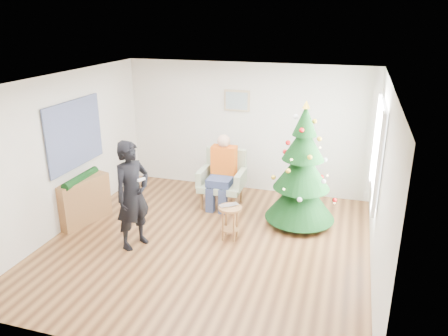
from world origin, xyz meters
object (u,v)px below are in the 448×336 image
(christmas_tree, at_px, (302,171))
(console, at_px, (83,201))
(stool, at_px, (230,223))
(standing_man, at_px, (132,195))
(armchair, at_px, (223,185))

(christmas_tree, distance_m, console, 3.82)
(christmas_tree, relative_size, stool, 3.84)
(stool, xyz_separation_m, standing_man, (-1.38, -0.63, 0.57))
(stool, height_order, console, console)
(christmas_tree, relative_size, armchair, 2.08)
(christmas_tree, bearing_deg, console, -164.05)
(console, bearing_deg, stool, 19.03)
(standing_man, bearing_deg, console, 91.37)
(armchair, bearing_deg, standing_man, -115.00)
(stool, xyz_separation_m, console, (-2.63, -0.15, 0.11))
(armchair, bearing_deg, console, -146.71)
(stool, distance_m, standing_man, 1.62)
(stool, height_order, standing_man, standing_man)
(stool, distance_m, armchair, 1.39)
(christmas_tree, distance_m, stool, 1.51)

